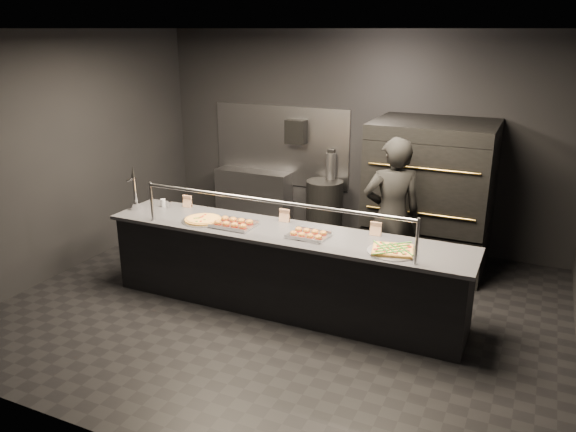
# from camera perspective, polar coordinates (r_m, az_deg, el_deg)

# --- Properties ---
(room) EXTENTS (6.04, 6.00, 3.00)m
(room) POSITION_cam_1_polar(r_m,az_deg,el_deg) (5.95, -0.53, 3.89)
(room) COLOR black
(room) RESTS_ON ground
(service_counter) EXTENTS (4.10, 0.78, 1.37)m
(service_counter) POSITION_cam_1_polar(r_m,az_deg,el_deg) (6.24, -0.50, -5.44)
(service_counter) COLOR black
(service_counter) RESTS_ON ground
(pizza_oven) EXTENTS (1.50, 1.23, 1.91)m
(pizza_oven) POSITION_cam_1_polar(r_m,az_deg,el_deg) (7.45, 14.21, 2.12)
(pizza_oven) COLOR black
(pizza_oven) RESTS_ON ground
(prep_shelf) EXTENTS (1.20, 0.35, 0.90)m
(prep_shelf) POSITION_cam_1_polar(r_m,az_deg,el_deg) (8.87, -3.51, 1.79)
(prep_shelf) COLOR #99999E
(prep_shelf) RESTS_ON ground
(towel_dispenser) EXTENTS (0.30, 0.20, 0.35)m
(towel_dispenser) POSITION_cam_1_polar(r_m,az_deg,el_deg) (8.38, 0.85, 8.57)
(towel_dispenser) COLOR black
(towel_dispenser) RESTS_ON room
(fire_extinguisher) EXTENTS (0.14, 0.14, 0.51)m
(fire_extinguisher) POSITION_cam_1_polar(r_m,az_deg,el_deg) (8.29, 4.36, 4.94)
(fire_extinguisher) COLOR #B2B2B7
(fire_extinguisher) RESTS_ON room
(beer_tap) EXTENTS (0.14, 0.20, 0.54)m
(beer_tap) POSITION_cam_1_polar(r_m,az_deg,el_deg) (7.01, -15.26, 1.90)
(beer_tap) COLOR silver
(beer_tap) RESTS_ON service_counter
(round_pizza) EXTENTS (0.48, 0.48, 0.03)m
(round_pizza) POSITION_cam_1_polar(r_m,az_deg,el_deg) (6.44, -8.62, -0.38)
(round_pizza) COLOR silver
(round_pizza) RESTS_ON service_counter
(slider_tray_a) EXTENTS (0.46, 0.34, 0.07)m
(slider_tray_a) POSITION_cam_1_polar(r_m,az_deg,el_deg) (6.23, -5.53, -0.77)
(slider_tray_a) COLOR silver
(slider_tray_a) RESTS_ON service_counter
(slider_tray_b) EXTENTS (0.45, 0.36, 0.07)m
(slider_tray_b) POSITION_cam_1_polar(r_m,az_deg,el_deg) (5.90, 2.08, -1.88)
(slider_tray_b) COLOR silver
(slider_tray_b) RESTS_ON service_counter
(square_pizza) EXTENTS (0.50, 0.50, 0.05)m
(square_pizza) POSITION_cam_1_polar(r_m,az_deg,el_deg) (5.59, 10.58, -3.44)
(square_pizza) COLOR silver
(square_pizza) RESTS_ON service_counter
(condiment_jar) EXTENTS (0.15, 0.06, 0.10)m
(condiment_jar) POSITION_cam_1_polar(r_m,az_deg,el_deg) (7.02, -12.37, 1.25)
(condiment_jar) COLOR silver
(condiment_jar) RESTS_ON service_counter
(tent_cards) EXTENTS (2.49, 0.04, 0.15)m
(tent_cards) POSITION_cam_1_polar(r_m,az_deg,el_deg) (6.36, -1.03, 0.17)
(tent_cards) COLOR white
(tent_cards) RESTS_ON service_counter
(trash_bin) EXTENTS (0.54, 0.54, 0.89)m
(trash_bin) POSITION_cam_1_polar(r_m,az_deg,el_deg) (8.30, 3.70, 0.57)
(trash_bin) COLOR black
(trash_bin) RESTS_ON ground
(worker) EXTENTS (0.81, 0.71, 1.86)m
(worker) POSITION_cam_1_polar(r_m,az_deg,el_deg) (6.63, 10.49, 0.02)
(worker) COLOR black
(worker) RESTS_ON ground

